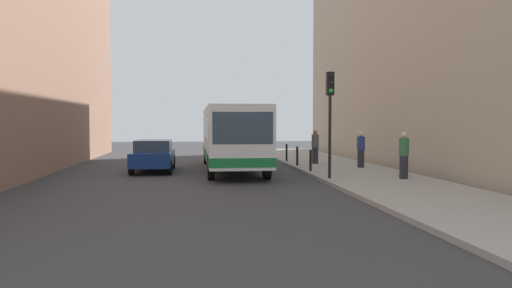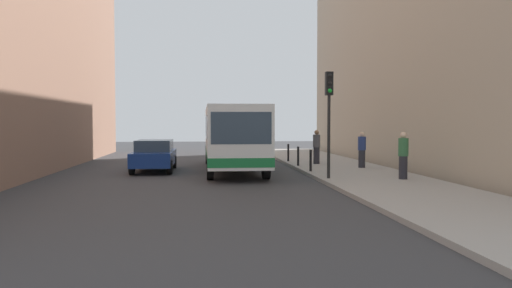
# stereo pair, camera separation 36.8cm
# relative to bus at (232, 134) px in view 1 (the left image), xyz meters

# --- Properties ---
(ground_plane) EXTENTS (80.00, 80.00, 0.00)m
(ground_plane) POSITION_rel_bus_xyz_m (-0.15, -4.14, -1.73)
(ground_plane) COLOR #38383A
(sidewalk) EXTENTS (4.40, 40.00, 0.15)m
(sidewalk) POSITION_rel_bus_xyz_m (5.25, -4.14, -1.65)
(sidewalk) COLOR #9E9991
(sidewalk) RESTS_ON ground
(building_right) EXTENTS (7.00, 32.00, 16.23)m
(building_right) POSITION_rel_bus_xyz_m (11.35, -0.14, 6.39)
(building_right) COLOR #B2A38C
(building_right) RESTS_ON ground
(bus) EXTENTS (2.56, 11.03, 3.00)m
(bus) POSITION_rel_bus_xyz_m (0.00, 0.00, 0.00)
(bus) COLOR white
(bus) RESTS_ON ground
(car_beside_bus) EXTENTS (1.90, 4.42, 1.48)m
(car_beside_bus) POSITION_rel_bus_xyz_m (-3.70, -0.18, -0.94)
(car_beside_bus) COLOR navy
(car_beside_bus) RESTS_ON ground
(traffic_light) EXTENTS (0.28, 0.33, 4.10)m
(traffic_light) POSITION_rel_bus_xyz_m (3.40, -5.23, 1.28)
(traffic_light) COLOR black
(traffic_light) RESTS_ON sidewalk
(bollard_near) EXTENTS (0.11, 0.11, 0.95)m
(bollard_near) POSITION_rel_bus_xyz_m (3.30, -2.48, -1.10)
(bollard_near) COLOR black
(bollard_near) RESTS_ON sidewalk
(bollard_mid) EXTENTS (0.11, 0.11, 0.95)m
(bollard_mid) POSITION_rel_bus_xyz_m (3.30, 0.39, -1.10)
(bollard_mid) COLOR black
(bollard_mid) RESTS_ON sidewalk
(bollard_far) EXTENTS (0.11, 0.11, 0.95)m
(bollard_far) POSITION_rel_bus_xyz_m (3.30, 3.25, -1.10)
(bollard_far) COLOR black
(bollard_far) RESTS_ON sidewalk
(pedestrian_near_signal) EXTENTS (0.38, 0.38, 1.80)m
(pedestrian_near_signal) POSITION_rel_bus_xyz_m (6.15, -5.83, -0.67)
(pedestrian_near_signal) COLOR #26262D
(pedestrian_near_signal) RESTS_ON sidewalk
(pedestrian_mid_sidewalk) EXTENTS (0.38, 0.38, 1.71)m
(pedestrian_mid_sidewalk) POSITION_rel_bus_xyz_m (6.12, -0.98, -0.72)
(pedestrian_mid_sidewalk) COLOR #26262D
(pedestrian_mid_sidewalk) RESTS_ON sidewalk
(pedestrian_far_sidewalk) EXTENTS (0.38, 0.38, 1.76)m
(pedestrian_far_sidewalk) POSITION_rel_bus_xyz_m (4.47, 1.41, -0.70)
(pedestrian_far_sidewalk) COLOR #26262D
(pedestrian_far_sidewalk) RESTS_ON sidewalk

